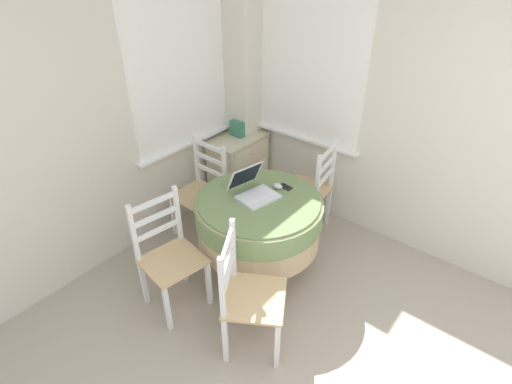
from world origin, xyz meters
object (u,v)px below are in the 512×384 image
(cell_phone, at_px, (286,187))
(dining_chair_near_back_window, at_px, (202,192))
(computer_mouse, at_px, (278,186))
(storage_box, at_px, (240,127))
(dining_chair_near_right_window, at_px, (311,190))
(dining_chair_camera_near, at_px, (248,296))
(dining_chair_left_flank, at_px, (169,257))
(corner_cabinet, at_px, (238,167))
(laptop, at_px, (253,190))
(round_dining_table, at_px, (259,218))

(cell_phone, distance_m, dining_chair_near_back_window, 0.87)
(computer_mouse, distance_m, storage_box, 1.14)
(cell_phone, xyz_separation_m, dining_chair_near_right_window, (0.48, 0.03, -0.28))
(cell_phone, bearing_deg, computer_mouse, 143.71)
(dining_chair_near_back_window, height_order, dining_chair_near_right_window, same)
(dining_chair_camera_near, relative_size, dining_chair_left_flank, 1.00)
(computer_mouse, height_order, dining_chair_left_flank, dining_chair_left_flank)
(storage_box, bearing_deg, dining_chair_near_back_window, -166.73)
(dining_chair_left_flank, height_order, corner_cabinet, dining_chair_left_flank)
(storage_box, bearing_deg, corner_cabinet, -161.49)
(laptop, height_order, cell_phone, laptop)
(dining_chair_near_right_window, bearing_deg, storage_box, 83.96)
(storage_box, bearing_deg, computer_mouse, -123.75)
(storage_box, bearing_deg, dining_chair_near_right_window, -96.04)
(cell_phone, bearing_deg, dining_chair_near_back_window, 103.53)
(computer_mouse, distance_m, corner_cabinet, 1.14)
(dining_chair_left_flank, bearing_deg, computer_mouse, -18.87)
(laptop, distance_m, dining_chair_near_back_window, 0.75)
(cell_phone, height_order, corner_cabinet, cell_phone)
(dining_chair_camera_near, bearing_deg, laptop, 36.62)
(laptop, bearing_deg, round_dining_table, -108.02)
(cell_phone, xyz_separation_m, dining_chair_left_flank, (-0.97, 0.35, -0.28))
(laptop, bearing_deg, dining_chair_left_flank, 162.97)
(laptop, xyz_separation_m, storage_box, (0.83, 0.85, 0.02))
(computer_mouse, xyz_separation_m, storage_box, (0.63, 0.94, 0.04))
(computer_mouse, bearing_deg, dining_chair_camera_near, -155.35)
(corner_cabinet, bearing_deg, cell_phone, -117.69)
(laptop, relative_size, storage_box, 2.38)
(round_dining_table, height_order, laptop, laptop)
(corner_cabinet, distance_m, storage_box, 0.44)
(dining_chair_near_right_window, relative_size, storage_box, 5.66)
(round_dining_table, bearing_deg, laptop, 71.98)
(dining_chair_near_back_window, relative_size, storage_box, 5.66)
(dining_chair_near_right_window, relative_size, corner_cabinet, 1.31)
(dining_chair_near_back_window, bearing_deg, dining_chair_near_right_window, -48.96)
(laptop, xyz_separation_m, computer_mouse, (0.20, -0.09, -0.03))
(corner_cabinet, bearing_deg, dining_chair_left_flank, -157.67)
(cell_phone, relative_size, dining_chair_left_flank, 0.13)
(laptop, relative_size, cell_phone, 3.28)
(computer_mouse, bearing_deg, corner_cabinet, 58.74)
(dining_chair_left_flank, distance_m, corner_cabinet, 1.60)
(computer_mouse, distance_m, dining_chair_near_back_window, 0.83)
(cell_phone, xyz_separation_m, dining_chair_near_back_window, (-0.19, 0.80, -0.28))
(computer_mouse, bearing_deg, cell_phone, -36.29)
(dining_chair_camera_near, relative_size, corner_cabinet, 1.31)
(dining_chair_near_right_window, bearing_deg, dining_chair_near_back_window, 131.04)
(dining_chair_near_right_window, xyz_separation_m, storage_box, (0.10, 0.95, 0.34))
(dining_chair_camera_near, bearing_deg, cell_phone, 21.14)
(laptop, relative_size, dining_chair_near_right_window, 0.42)
(round_dining_table, xyz_separation_m, dining_chair_camera_near, (-0.62, -0.41, -0.10))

